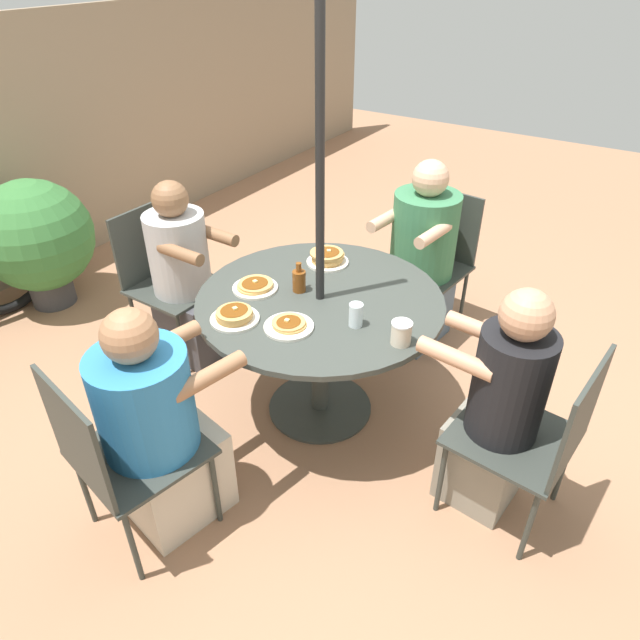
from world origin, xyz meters
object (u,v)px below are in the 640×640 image
patio_chair_north (116,452)px  pancake_plate_a (327,258)px  diner_north (158,431)px  drinking_glass_a (356,315)px  pancake_plate_b (255,286)px  diner_south (419,263)px  syrup_bottle (300,280)px  patio_chair_south (434,254)px  patio_table (320,318)px  diner_east (497,412)px  pancake_plate_d (234,316)px  patio_chair_west (164,272)px  patio_chair_east (538,434)px  potted_shrub (37,238)px  diner_west (186,281)px  coffee_cup (401,333)px  pancake_plate_c (289,325)px

patio_chair_north → pancake_plate_a: patio_chair_north is taller
diner_north → drinking_glass_a: size_ratio=9.83×
patio_chair_north → drinking_glass_a: bearing=75.3°
pancake_plate_a → pancake_plate_b: pancake_plate_a is taller
diner_south → syrup_bottle: 1.01m
drinking_glass_a → patio_chair_south: bearing=5.9°
patio_table → diner_east: (-0.10, -0.95, -0.08)m
patio_chair_north → pancake_plate_d: size_ratio=3.93×
patio_chair_north → patio_chair_west: (1.14, 0.91, 0.00)m
diner_north → patio_chair_east: diner_north is taller
drinking_glass_a → pancake_plate_d: bearing=118.7°
potted_shrub → drinking_glass_a: bearing=-90.4°
potted_shrub → patio_chair_south: bearing=-62.5°
drinking_glass_a → diner_west: bearing=83.7°
patio_chair_north → diner_west: bearing=134.3°
patio_chair_west → pancake_plate_a: bearing=108.2°
diner_north → pancake_plate_d: (0.55, 0.03, 0.26)m
diner_north → coffee_cup: size_ratio=10.27×
pancake_plate_d → potted_shrub: bearing=81.9°
diner_east → patio_chair_west: size_ratio=1.26×
patio_chair_north → pancake_plate_c: (0.82, -0.26, 0.23)m
diner_north → pancake_plate_d: bearing=104.6°
patio_chair_north → diner_north: diner_north is taller
diner_north → pancake_plate_a: (1.26, -0.03, 0.26)m
patio_chair_south → coffee_cup: 1.34m
patio_chair_north → potted_shrub: size_ratio=0.99×
patio_chair_east → drinking_glass_a: patio_chair_east is taller
diner_east → drinking_glass_a: 0.73m
pancake_plate_a → drinking_glass_a: 0.61m
patio_chair_south → diner_south: diner_south is taller
diner_west → pancake_plate_c: size_ratio=4.89×
patio_chair_west → diner_west: 0.18m
pancake_plate_c → patio_chair_east: bearing=-81.0°
pancake_plate_a → potted_shrub: (-0.42, 2.06, -0.24)m
patio_table → diner_east: 0.96m
patio_chair_east → diner_south: (1.07, 1.02, 0.01)m
patio_table → diner_north: size_ratio=1.12×
pancake_plate_a → patio_chair_north: bearing=177.2°
patio_chair_west → syrup_bottle: size_ratio=5.77×
patio_table → syrup_bottle: size_ratio=7.88×
pancake_plate_c → diner_north: bearing=161.2°
patio_chair_west → pancake_plate_b: (-0.13, -0.82, 0.23)m
coffee_cup → drinking_glass_a: (0.01, 0.23, 0.00)m
patio_chair_south → potted_shrub: bearing=34.4°
patio_chair_east → patio_table: bearing=90.0°
patio_chair_east → drinking_glass_a: (0.00, 0.87, 0.27)m
drinking_glass_a → diner_east: bearing=-88.8°
patio_chair_south → syrup_bottle: bearing=83.9°
patio_chair_south → diner_north: bearing=87.8°
patio_chair_east → diner_north: bearing=127.6°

